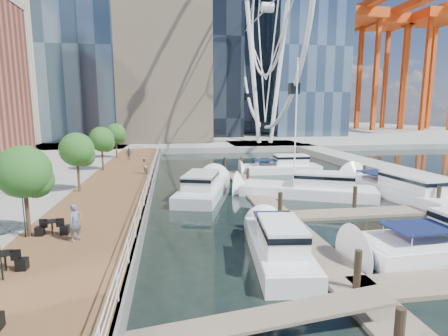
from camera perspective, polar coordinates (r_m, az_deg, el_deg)
name	(u,v)px	position (r m, az deg, el deg)	size (l,w,h in m)	color
ground	(270,275)	(16.42, 7.54, -16.93)	(520.00, 520.00, 0.00)	black
boardwalk	(114,193)	(30.25, -17.58, -3.98)	(6.00, 60.00, 1.00)	brown
seawall	(151,192)	(29.93, -11.89, -3.88)	(0.25, 60.00, 1.00)	#595954
land_far	(183,131)	(116.38, -6.68, 5.97)	(200.00, 114.00, 1.00)	gray
breakwater	(396,173)	(42.39, 26.31, -0.78)	(4.00, 60.00, 1.00)	gray
pier	(265,146)	(68.91, 6.67, 3.67)	(14.00, 12.00, 1.00)	gray
railing	(149,180)	(29.72, -12.15, -1.96)	(0.10, 60.00, 1.05)	white
floating_docks	(335,201)	(27.84, 17.67, -5.14)	(16.00, 34.00, 2.60)	#6D6051
ferris_wheel	(267,8)	(71.08, 7.09, 24.51)	(5.80, 45.60, 47.80)	white
port_cranes	(388,72)	(131.85, 25.16, 14.04)	(40.00, 52.00, 38.00)	#D84C14
street_trees	(77,150)	(29.15, -22.92, 2.79)	(2.60, 42.60, 4.60)	#3F2B1C
pedestrian_near	(75,222)	(18.49, -23.10, -8.18)	(0.67, 0.44, 1.83)	slate
pedestrian_mid	(144,166)	(35.83, -12.92, 0.34)	(0.76, 0.59, 1.57)	#866F5C
pedestrian_far	(129,154)	(45.92, -15.25, 2.18)	(0.91, 0.38, 1.56)	#373C44
moored_yachts	(313,201)	(29.43, 14.26, -5.20)	(22.02, 36.03, 11.50)	white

